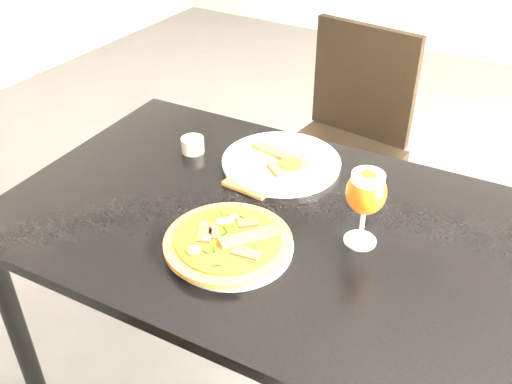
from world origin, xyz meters
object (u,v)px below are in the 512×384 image
Objects in this scene: chair_far at (342,143)px; dining_table at (258,243)px; beer_glass at (366,193)px; pizza at (229,240)px.

dining_table is at bearing -75.04° from chair_far.
chair_far is 0.96m from beer_glass.
beer_glass is (0.24, 0.17, 0.11)m from pizza.
beer_glass is at bearing 3.13° from dining_table.
chair_far is 3.28× the size of pizza.
dining_table is 1.35× the size of chair_far.
dining_table is 0.33m from beer_glass.
pizza is at bearing -88.81° from dining_table.
dining_table is 0.18m from pizza.
pizza is 0.31m from beer_glass.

